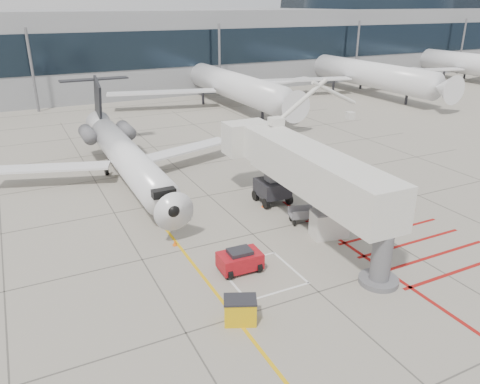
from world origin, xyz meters
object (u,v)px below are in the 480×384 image
regional_jet (132,148)px  pushback_tug (240,260)px  spill_bin (240,310)px  jet_bridge (318,181)px

regional_jet → pushback_tug: bearing=-81.4°
regional_jet → spill_bin: size_ratio=18.45×
regional_jet → pushback_tug: size_ratio=11.59×
jet_bridge → pushback_tug: jet_bridge is taller
pushback_tug → spill_bin: (-2.20, -4.46, -0.05)m
regional_jet → spill_bin: 20.51m
pushback_tug → spill_bin: 4.98m
jet_bridge → spill_bin: size_ratio=12.34×
spill_bin → jet_bridge: bearing=59.7°
jet_bridge → spill_bin: jet_bridge is taller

